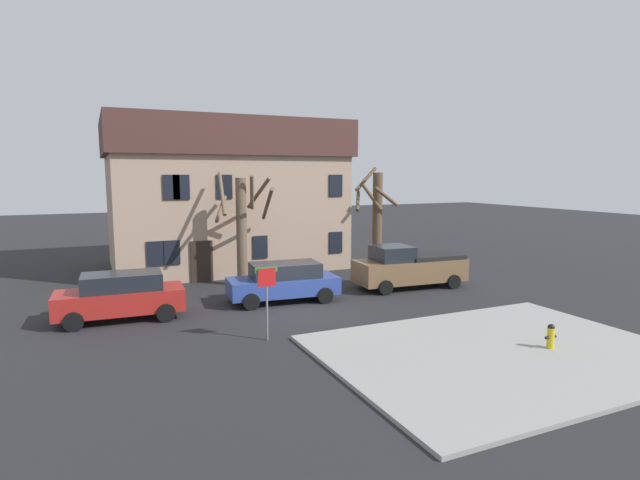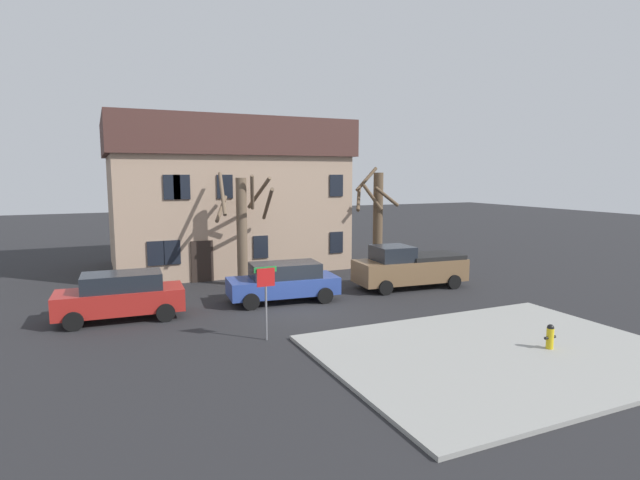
# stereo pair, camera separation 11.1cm
# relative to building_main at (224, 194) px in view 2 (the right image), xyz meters

# --- Properties ---
(ground_plane) EXTENTS (120.00, 120.00, 0.00)m
(ground_plane) POSITION_rel_building_main_xyz_m (0.26, -11.66, -4.28)
(ground_plane) COLOR #262628
(sidewalk_slab) EXTENTS (10.60, 7.90, 0.12)m
(sidewalk_slab) POSITION_rel_building_main_xyz_m (3.88, -18.64, -4.22)
(sidewalk_slab) COLOR #999993
(sidewalk_slab) RESTS_ON ground_plane
(building_main) EXTENTS (13.09, 9.32, 8.42)m
(building_main) POSITION_rel_building_main_xyz_m (0.00, 0.00, 0.00)
(building_main) COLOR tan
(building_main) RESTS_ON ground_plane
(tree_bare_near) EXTENTS (2.97, 2.91, 5.53)m
(tree_bare_near) POSITION_rel_building_main_xyz_m (-0.56, -6.06, -1.30)
(tree_bare_near) COLOR brown
(tree_bare_near) RESTS_ON ground_plane
(tree_bare_mid) EXTENTS (2.57, 2.59, 5.85)m
(tree_bare_mid) POSITION_rel_building_main_xyz_m (7.79, -4.62, -1.27)
(tree_bare_mid) COLOR brown
(tree_bare_mid) RESTS_ON ground_plane
(car_red_wagon) EXTENTS (4.62, 2.20, 1.77)m
(car_red_wagon) POSITION_rel_building_main_xyz_m (-6.36, -9.96, -3.36)
(car_red_wagon) COLOR #AD231E
(car_red_wagon) RESTS_ON ground_plane
(car_blue_wagon) EXTENTS (4.79, 2.39, 1.67)m
(car_blue_wagon) POSITION_rel_building_main_xyz_m (0.13, -9.87, -3.41)
(car_blue_wagon) COLOR #2D4799
(car_blue_wagon) RESTS_ON ground_plane
(pickup_truck_brown) EXTENTS (5.47, 2.53, 2.06)m
(pickup_truck_brown) POSITION_rel_building_main_xyz_m (6.55, -9.84, -3.29)
(pickup_truck_brown) COLOR brown
(pickup_truck_brown) RESTS_ON ground_plane
(fire_hydrant) EXTENTS (0.42, 0.22, 0.76)m
(fire_hydrant) POSITION_rel_building_main_xyz_m (5.40, -19.11, -3.77)
(fire_hydrant) COLOR gold
(fire_hydrant) RESTS_ON sidewalk_slab
(street_sign_pole) EXTENTS (0.76, 0.07, 2.44)m
(street_sign_pole) POSITION_rel_building_main_xyz_m (-2.14, -14.45, -2.56)
(street_sign_pole) COLOR slate
(street_sign_pole) RESTS_ON ground_plane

